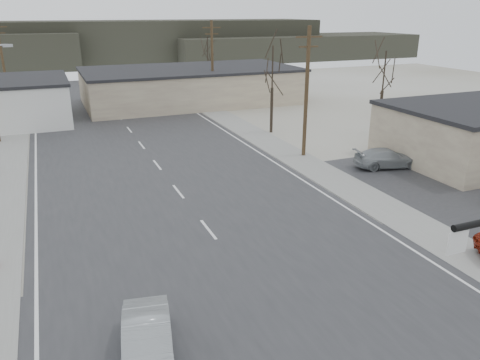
# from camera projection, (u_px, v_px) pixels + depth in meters

# --- Properties ---
(ground) EXTENTS (140.00, 140.00, 0.00)m
(ground) POSITION_uv_depth(u_px,v_px,m) (275.00, 315.00, 17.97)
(ground) COLOR silver
(ground) RESTS_ON ground
(main_road) EXTENTS (18.00, 110.00, 0.05)m
(main_road) POSITION_uv_depth(u_px,v_px,m) (174.00, 187.00, 31.00)
(main_road) COLOR #292A2C
(main_road) RESTS_ON ground
(cross_road) EXTENTS (90.00, 10.00, 0.04)m
(cross_road) POSITION_uv_depth(u_px,v_px,m) (275.00, 315.00, 17.97)
(cross_road) COLOR #292A2C
(cross_road) RESTS_ON ground
(sidewalk_left) EXTENTS (3.00, 90.00, 0.06)m
(sidewalk_left) POSITION_uv_depth(u_px,v_px,m) (2.00, 184.00, 31.54)
(sidewalk_left) COLOR gray
(sidewalk_left) RESTS_ON ground
(sidewalk_right) EXTENTS (3.00, 90.00, 0.06)m
(sidewalk_right) POSITION_uv_depth(u_px,v_px,m) (282.00, 150.00, 39.15)
(sidewalk_right) COLOR gray
(sidewalk_right) RESTS_ON ground
(building_right_far) EXTENTS (26.30, 14.30, 4.30)m
(building_right_far) POSITION_uv_depth(u_px,v_px,m) (191.00, 85.00, 59.06)
(building_right_far) COLOR #BDB190
(building_right_far) RESTS_ON ground
(upole_left_d) EXTENTS (2.20, 0.30, 10.00)m
(upole_left_d) POSITION_uv_depth(u_px,v_px,m) (3.00, 61.00, 57.25)
(upole_left_d) COLOR #402F1E
(upole_left_d) RESTS_ON ground
(upole_right_a) EXTENTS (2.20, 0.30, 10.00)m
(upole_right_a) POSITION_uv_depth(u_px,v_px,m) (307.00, 91.00, 35.96)
(upole_right_a) COLOR #402F1E
(upole_right_a) RESTS_ON ground
(upole_right_b) EXTENTS (2.20, 0.30, 10.00)m
(upole_right_b) POSITION_uv_depth(u_px,v_px,m) (212.00, 63.00, 55.08)
(upole_right_b) COLOR #402F1E
(upole_right_b) RESTS_ON ground
(tree_right_mid) EXTENTS (3.74, 3.74, 8.33)m
(tree_right_mid) POSITION_uv_depth(u_px,v_px,m) (272.00, 69.00, 43.03)
(tree_right_mid) COLOR #2E261C
(tree_right_mid) RESTS_ON ground
(tree_right_far) EXTENTS (3.52, 3.52, 7.84)m
(tree_right_far) POSITION_uv_depth(u_px,v_px,m) (208.00, 51.00, 66.64)
(tree_right_far) COLOR #2E261C
(tree_right_far) RESTS_ON ground
(tree_lot) EXTENTS (3.52, 3.52, 7.84)m
(tree_lot) POSITION_uv_depth(u_px,v_px,m) (384.00, 73.00, 43.08)
(tree_lot) COLOR #2E261C
(tree_lot) RESTS_ON ground
(hill_center) EXTENTS (80.00, 18.00, 9.00)m
(hill_center) POSITION_uv_depth(u_px,v_px,m) (145.00, 41.00, 105.24)
(hill_center) COLOR #333026
(hill_center) RESTS_ON ground
(hill_right) EXTENTS (60.00, 18.00, 5.50)m
(hill_right) POSITION_uv_depth(u_px,v_px,m) (295.00, 47.00, 113.18)
(hill_right) COLOR #333026
(hill_right) RESTS_ON ground
(sedan_crossing) EXTENTS (2.36, 4.74, 1.49)m
(sedan_crossing) POSITION_uv_depth(u_px,v_px,m) (147.00, 344.00, 15.25)
(sedan_crossing) COLOR gray
(sedan_crossing) RESTS_ON main_road
(car_far_a) EXTENTS (3.89, 5.63, 1.51)m
(car_far_a) POSITION_uv_depth(u_px,v_px,m) (122.00, 91.00, 63.12)
(car_far_a) COLOR black
(car_far_a) RESTS_ON main_road
(car_far_b) EXTENTS (2.47, 4.45, 1.43)m
(car_far_b) POSITION_uv_depth(u_px,v_px,m) (97.00, 87.00, 66.44)
(car_far_b) COLOR black
(car_far_b) RESTS_ON main_road
(car_parked_dark_b) EXTENTS (4.77, 2.61, 1.49)m
(car_parked_dark_b) POSITION_uv_depth(u_px,v_px,m) (454.00, 153.00, 35.79)
(car_parked_dark_b) COLOR black
(car_parked_dark_b) RESTS_ON parking_lot
(car_parked_silver) EXTENTS (5.14, 2.95, 1.40)m
(car_parked_silver) POSITION_uv_depth(u_px,v_px,m) (387.00, 158.00, 34.64)
(car_parked_silver) COLOR gray
(car_parked_silver) RESTS_ON parking_lot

